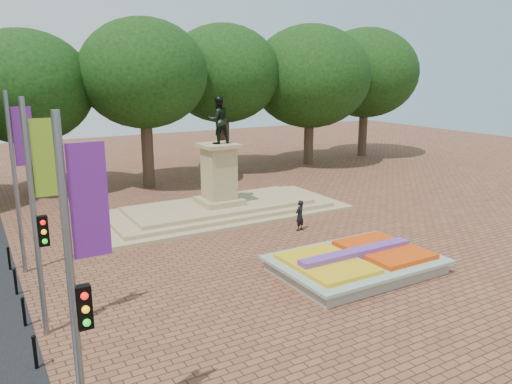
# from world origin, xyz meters

# --- Properties ---
(ground) EXTENTS (90.00, 90.00, 0.00)m
(ground) POSITION_xyz_m (0.00, 0.00, 0.00)
(ground) COLOR brown
(ground) RESTS_ON ground
(flower_bed) EXTENTS (6.30, 4.30, 0.91)m
(flower_bed) POSITION_xyz_m (1.03, -2.00, 0.38)
(flower_bed) COLOR gray
(flower_bed) RESTS_ON ground
(monument) EXTENTS (14.00, 6.00, 6.40)m
(monument) POSITION_xyz_m (0.00, 8.00, 0.88)
(monument) COLOR tan
(monument) RESTS_ON ground
(tree_row_back) EXTENTS (44.80, 8.80, 10.43)m
(tree_row_back) POSITION_xyz_m (2.33, 18.00, 6.67)
(tree_row_back) COLOR #37291E
(tree_row_back) RESTS_ON ground
(banner_poles) EXTENTS (0.88, 11.17, 7.00)m
(banner_poles) POSITION_xyz_m (-10.08, -1.31, 3.88)
(banner_poles) COLOR slate
(banner_poles) RESTS_ON ground
(bollard_row) EXTENTS (0.12, 13.12, 0.98)m
(bollard_row) POSITION_xyz_m (-10.70, -1.50, 0.53)
(bollard_row) COLOR black
(bollard_row) RESTS_ON ground
(pedestrian) EXTENTS (0.65, 0.54, 1.53)m
(pedestrian) POSITION_xyz_m (2.12, 3.41, 0.77)
(pedestrian) COLOR black
(pedestrian) RESTS_ON ground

